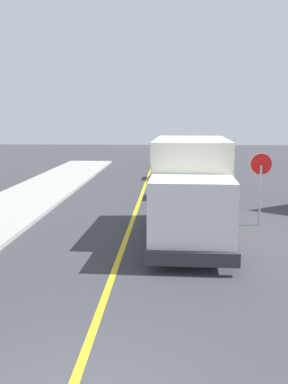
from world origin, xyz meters
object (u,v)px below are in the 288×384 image
(box_truck, at_px, (191,184))
(parked_car_furthest, at_px, (183,152))
(parked_car_near, at_px, (185,182))
(parked_car_mid, at_px, (174,167))
(stop_sign, at_px, (261,175))
(parked_car_far, at_px, (176,158))

(box_truck, bearing_deg, parked_car_furthest, 88.98)
(box_truck, xyz_separation_m, parked_car_near, (0.04, 7.30, -0.97))
(box_truck, bearing_deg, parked_car_mid, 91.71)
(parked_car_mid, bearing_deg, box_truck, -88.29)
(parked_car_mid, bearing_deg, stop_sign, -76.52)
(parked_car_furthest, distance_m, stop_sign, 25.37)
(parked_car_mid, relative_size, stop_sign, 1.67)
(parked_car_mid, relative_size, parked_car_far, 1.00)
(parked_car_near, xyz_separation_m, parked_car_furthest, (0.44, 19.72, 0.00))
(parked_car_far, distance_m, stop_sign, 19.36)
(parked_car_mid, relative_size, parked_car_furthest, 0.99)
(box_truck, height_order, parked_car_far, box_truck)
(box_truck, bearing_deg, parked_car_far, 90.56)
(parked_car_far, bearing_deg, box_truck, -89.44)
(parked_car_mid, xyz_separation_m, stop_sign, (3.03, -12.63, 1.06))
(parked_car_furthest, height_order, stop_sign, stop_sign)
(box_truck, height_order, parked_car_mid, box_truck)
(box_truck, relative_size, stop_sign, 2.74)
(stop_sign, bearing_deg, parked_car_far, 98.34)
(parked_car_near, distance_m, parked_car_furthest, 19.72)
(parked_car_furthest, xyz_separation_m, stop_sign, (2.11, -25.26, 1.06))
(box_truck, xyz_separation_m, parked_car_far, (-0.21, 20.89, -0.97))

